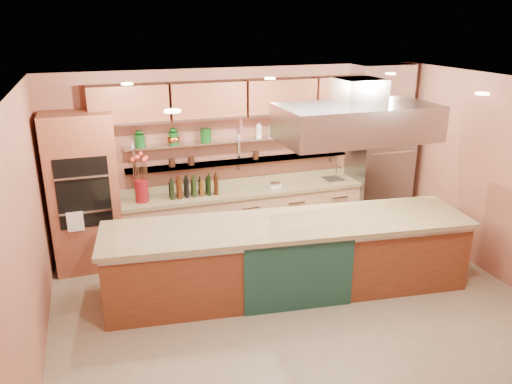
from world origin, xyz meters
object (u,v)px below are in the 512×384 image
object	(u,v)px
refrigerator	(379,169)
island	(288,257)
green_canister	(206,135)
flower_vase	(142,191)
kitchen_scale	(275,184)
copper_kettle	(173,140)

from	to	relation	value
refrigerator	island	bearing A→B (deg)	-145.83
refrigerator	green_canister	bearing A→B (deg)	175.55
flower_vase	green_canister	xyz separation A→B (m)	(1.04, 0.22, 0.71)
kitchen_scale	island	bearing A→B (deg)	-101.07
refrigerator	kitchen_scale	bearing A→B (deg)	179.70
copper_kettle	kitchen_scale	bearing A→B (deg)	-7.98
kitchen_scale	green_canister	distance (m)	1.37
flower_vase	kitchen_scale	xyz separation A→B (m)	(2.10, 0.00, -0.12)
copper_kettle	green_canister	size ratio (longest dim) A/B	0.87
island	flower_vase	xyz separation A→B (m)	(-1.71, 1.56, 0.61)
refrigerator	copper_kettle	distance (m)	3.55
island	green_canister	xyz separation A→B (m)	(-0.67, 1.78, 1.32)
island	copper_kettle	xyz separation A→B (m)	(-1.17, 1.78, 1.29)
flower_vase	island	bearing A→B (deg)	-42.51
refrigerator	kitchen_scale	distance (m)	1.90
island	kitchen_scale	xyz separation A→B (m)	(0.40, 1.56, 0.48)
copper_kettle	island	bearing A→B (deg)	-56.68
flower_vase	kitchen_scale	bearing A→B (deg)	0.00
kitchen_scale	copper_kettle	bearing A→B (deg)	175.13
copper_kettle	green_canister	world-z (taller)	green_canister
kitchen_scale	green_canister	world-z (taller)	green_canister
flower_vase	copper_kettle	bearing A→B (deg)	22.40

